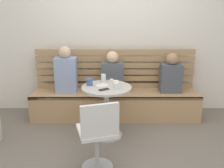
{
  "coord_description": "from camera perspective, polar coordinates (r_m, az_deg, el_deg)",
  "views": [
    {
      "loc": [
        -0.05,
        -2.69,
        1.78
      ],
      "look_at": [
        -0.06,
        0.66,
        0.75
      ],
      "focal_mm": 40.47,
      "sensor_mm": 36.0,
      "label": 1
    }
  ],
  "objects": [
    {
      "name": "cup_glass_short",
      "position": [
        3.33,
        1.21,
        -0.38
      ],
      "size": [
        0.08,
        0.08,
        0.08
      ],
      "primitive_type": "cylinder",
      "color": "silver",
      "rests_on": "cafe_table"
    },
    {
      "name": "person_child_left",
      "position": [
        4.05,
        0.26,
        2.2
      ],
      "size": [
        0.34,
        0.22,
        0.67
      ],
      "color": "#4C515B",
      "rests_on": "booth_bench"
    },
    {
      "name": "back_wall",
      "position": [
        4.34,
        0.9,
        12.76
      ],
      "size": [
        5.2,
        0.1,
        2.9
      ],
      "primitive_type": "cube",
      "color": "silver",
      "rests_on": "ground"
    },
    {
      "name": "person_child_middle",
      "position": [
        4.18,
        13.37,
        1.98
      ],
      "size": [
        0.34,
        0.22,
        0.64
      ],
      "color": "#4C515B",
      "rests_on": "booth_bench"
    },
    {
      "name": "cup_mug_blue",
      "position": [
        3.48,
        -4.92,
        0.46
      ],
      "size": [
        0.08,
        0.08,
        0.09
      ],
      "primitive_type": "cylinder",
      "color": "#3D5B9E",
      "rests_on": "cafe_table"
    },
    {
      "name": "cafe_table",
      "position": [
        3.49,
        -1.05,
        -4.08
      ],
      "size": [
        0.68,
        0.68,
        0.74
      ],
      "color": "#ADADB2",
      "rests_on": "ground"
    },
    {
      "name": "booth_bench",
      "position": [
        4.19,
        0.89,
        -4.74
      ],
      "size": [
        2.7,
        0.52,
        0.44
      ],
      "color": "tan",
      "rests_on": "ground"
    },
    {
      "name": "ground",
      "position": [
        3.22,
        1.14,
        -16.42
      ],
      "size": [
        8.0,
        8.0,
        0.0
      ],
      "primitive_type": "plane",
      "color": "#70665B"
    },
    {
      "name": "cup_ceramic_white",
      "position": [
        3.46,
        1.03,
        0.2
      ],
      "size": [
        0.08,
        0.08,
        0.07
      ],
      "primitive_type": "cylinder",
      "color": "white",
      "rests_on": "cafe_table"
    },
    {
      "name": "person_adult",
      "position": [
        4.11,
        -10.17,
        2.71
      ],
      "size": [
        0.34,
        0.22,
        0.75
      ],
      "color": "#8C9EC6",
      "rests_on": "booth_bench"
    },
    {
      "name": "plate_small",
      "position": [
        3.45,
        -2.07,
        -0.35
      ],
      "size": [
        0.17,
        0.17,
        0.01
      ],
      "primitive_type": "cylinder",
      "color": "white",
      "rests_on": "cafe_table"
    },
    {
      "name": "phone_on_table",
      "position": [
        3.29,
        -1.65,
        -1.23
      ],
      "size": [
        0.15,
        0.14,
        0.01
      ],
      "primitive_type": "cube",
      "rotation": [
        0.0,
        0.0,
        2.18
      ],
      "color": "black",
      "rests_on": "cafe_table"
    },
    {
      "name": "booth_backrest",
      "position": [
        4.25,
        0.89,
        3.47
      ],
      "size": [
        2.65,
        0.04,
        0.67
      ],
      "color": "#A68157",
      "rests_on": "booth_bench"
    },
    {
      "name": "cup_water_clear",
      "position": [
        3.63,
        -1.77,
        1.37
      ],
      "size": [
        0.07,
        0.07,
        0.11
      ],
      "primitive_type": "cylinder",
      "color": "white",
      "rests_on": "cafe_table"
    },
    {
      "name": "white_chair",
      "position": [
        2.78,
        -3.03,
        -11.19
      ],
      "size": [
        0.5,
        0.5,
        0.85
      ],
      "color": "#ADADB2",
      "rests_on": "ground"
    },
    {
      "name": "cup_espresso_small",
      "position": [
        3.58,
        0.12,
        0.7
      ],
      "size": [
        0.06,
        0.06,
        0.05
      ],
      "primitive_type": "cylinder",
      "color": "silver",
      "rests_on": "cafe_table"
    }
  ]
}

